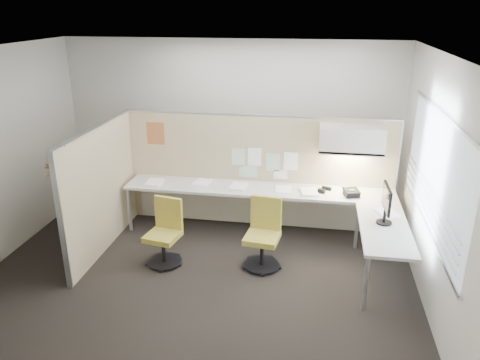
% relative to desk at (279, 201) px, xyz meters
% --- Properties ---
extents(floor, '(5.50, 4.50, 0.01)m').
position_rel_desk_xyz_m(floor, '(-0.93, -1.13, -0.61)').
color(floor, black).
rests_on(floor, ground).
extents(ceiling, '(5.50, 4.50, 0.01)m').
position_rel_desk_xyz_m(ceiling, '(-0.93, -1.13, 2.20)').
color(ceiling, white).
rests_on(ceiling, wall_back).
extents(wall_back, '(5.50, 0.02, 2.80)m').
position_rel_desk_xyz_m(wall_back, '(-0.93, 1.12, 0.80)').
color(wall_back, beige).
rests_on(wall_back, ground).
extents(wall_front, '(5.50, 0.02, 2.80)m').
position_rel_desk_xyz_m(wall_front, '(-0.93, -3.38, 0.80)').
color(wall_front, beige).
rests_on(wall_front, ground).
extents(wall_right, '(0.02, 4.50, 2.80)m').
position_rel_desk_xyz_m(wall_right, '(1.82, -1.13, 0.80)').
color(wall_right, beige).
rests_on(wall_right, ground).
extents(window_pane, '(0.01, 2.80, 1.30)m').
position_rel_desk_xyz_m(window_pane, '(1.79, -1.13, 0.95)').
color(window_pane, '#A2AFBC').
rests_on(window_pane, wall_right).
extents(partition_back, '(4.10, 0.06, 1.75)m').
position_rel_desk_xyz_m(partition_back, '(-0.38, 0.47, 0.27)').
color(partition_back, tan).
rests_on(partition_back, floor).
extents(partition_left, '(0.06, 2.20, 1.75)m').
position_rel_desk_xyz_m(partition_left, '(-2.43, -0.63, 0.27)').
color(partition_left, tan).
rests_on(partition_left, floor).
extents(desk, '(4.00, 2.07, 0.73)m').
position_rel_desk_xyz_m(desk, '(0.00, 0.00, 0.00)').
color(desk, beige).
rests_on(desk, floor).
extents(overhead_bin, '(0.90, 0.36, 0.38)m').
position_rel_desk_xyz_m(overhead_bin, '(0.97, 0.26, 0.91)').
color(overhead_bin, beige).
rests_on(overhead_bin, partition_back).
extents(task_light_strip, '(0.60, 0.06, 0.02)m').
position_rel_desk_xyz_m(task_light_strip, '(0.97, 0.26, 0.70)').
color(task_light_strip, '#FFEABF').
rests_on(task_light_strip, overhead_bin).
extents(pinned_papers, '(1.01, 0.00, 0.47)m').
position_rel_desk_xyz_m(pinned_papers, '(-0.30, 0.44, 0.43)').
color(pinned_papers, '#8CBF8C').
rests_on(pinned_papers, partition_back).
extents(poster, '(0.28, 0.00, 0.35)m').
position_rel_desk_xyz_m(poster, '(-1.98, 0.44, 0.82)').
color(poster, orange).
rests_on(poster, partition_back).
extents(chair_left, '(0.48, 0.50, 0.88)m').
position_rel_desk_xyz_m(chair_left, '(-1.45, -0.92, -0.19)').
color(chair_left, black).
rests_on(chair_left, floor).
extents(chair_right, '(0.49, 0.50, 0.92)m').
position_rel_desk_xyz_m(chair_right, '(-0.14, -0.78, -0.17)').
color(chair_right, black).
rests_on(chair_right, floor).
extents(monitor, '(0.19, 0.47, 0.49)m').
position_rel_desk_xyz_m(monitor, '(1.37, -0.77, 0.41)').
color(monitor, black).
rests_on(monitor, desk).
extents(phone, '(0.26, 0.24, 0.12)m').
position_rel_desk_xyz_m(phone, '(1.01, 0.06, 0.18)').
color(phone, black).
rests_on(phone, desk).
extents(stapler, '(0.14, 0.09, 0.05)m').
position_rel_desk_xyz_m(stapler, '(0.67, 0.25, 0.15)').
color(stapler, black).
rests_on(stapler, desk).
extents(tape_dispenser, '(0.12, 0.10, 0.06)m').
position_rel_desk_xyz_m(tape_dispenser, '(0.60, 0.11, 0.16)').
color(tape_dispenser, black).
rests_on(tape_dispenser, desk).
extents(coat_hook, '(0.18, 0.46, 1.37)m').
position_rel_desk_xyz_m(coat_hook, '(-2.51, -1.53, 0.81)').
color(coat_hook, silver).
rests_on(coat_hook, partition_left).
extents(paper_stack_0, '(0.24, 0.30, 0.04)m').
position_rel_desk_xyz_m(paper_stack_0, '(-1.92, 0.07, 0.15)').
color(paper_stack_0, white).
rests_on(paper_stack_0, desk).
extents(paper_stack_1, '(0.28, 0.33, 0.02)m').
position_rel_desk_xyz_m(paper_stack_1, '(-1.20, 0.22, 0.14)').
color(paper_stack_1, white).
rests_on(paper_stack_1, desk).
extents(paper_stack_2, '(0.26, 0.32, 0.04)m').
position_rel_desk_xyz_m(paper_stack_2, '(-0.62, 0.11, 0.15)').
color(paper_stack_2, white).
rests_on(paper_stack_2, desk).
extents(paper_stack_3, '(0.25, 0.32, 0.01)m').
position_rel_desk_xyz_m(paper_stack_3, '(0.04, 0.15, 0.13)').
color(paper_stack_3, white).
rests_on(paper_stack_3, desk).
extents(paper_stack_4, '(0.28, 0.34, 0.03)m').
position_rel_desk_xyz_m(paper_stack_4, '(0.42, 0.08, 0.14)').
color(paper_stack_4, white).
rests_on(paper_stack_4, desk).
extents(paper_stack_5, '(0.32, 0.36, 0.02)m').
position_rel_desk_xyz_m(paper_stack_5, '(1.44, -0.47, 0.14)').
color(paper_stack_5, white).
rests_on(paper_stack_5, desk).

